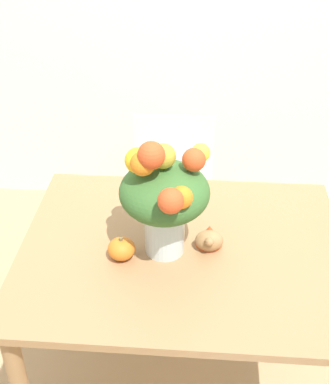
{
  "coord_description": "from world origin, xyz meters",
  "views": [
    {
      "loc": [
        0.05,
        -1.45,
        2.0
      ],
      "look_at": [
        -0.06,
        -0.01,
        1.02
      ],
      "focal_mm": 50.0,
      "sensor_mm": 36.0,
      "label": 1
    }
  ],
  "objects_px": {
    "pumpkin": "(121,249)",
    "turkey_figurine": "(209,237)",
    "flower_vase": "(164,195)",
    "dining_chair_near_window": "(172,199)"
  },
  "relations": [
    {
      "from": "turkey_figurine",
      "to": "flower_vase",
      "type": "bearing_deg",
      "value": -167.42
    },
    {
      "from": "flower_vase",
      "to": "turkey_figurine",
      "type": "distance_m",
      "value": 0.25
    },
    {
      "from": "turkey_figurine",
      "to": "dining_chair_near_window",
      "type": "height_order",
      "value": "turkey_figurine"
    },
    {
      "from": "flower_vase",
      "to": "pumpkin",
      "type": "bearing_deg",
      "value": -161.32
    },
    {
      "from": "pumpkin",
      "to": "turkey_figurine",
      "type": "distance_m",
      "value": 0.31
    },
    {
      "from": "flower_vase",
      "to": "dining_chair_near_window",
      "type": "xyz_separation_m",
      "value": [
        -0.02,
        0.79,
        -0.57
      ]
    },
    {
      "from": "pumpkin",
      "to": "turkey_figurine",
      "type": "height_order",
      "value": "pumpkin"
    },
    {
      "from": "pumpkin",
      "to": "flower_vase",
      "type": "bearing_deg",
      "value": 18.68
    },
    {
      "from": "turkey_figurine",
      "to": "dining_chair_near_window",
      "type": "xyz_separation_m",
      "value": [
        -0.17,
        0.76,
        -0.37
      ]
    },
    {
      "from": "flower_vase",
      "to": "dining_chair_near_window",
      "type": "distance_m",
      "value": 0.97
    }
  ]
}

